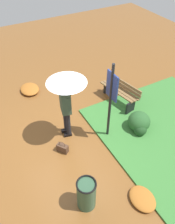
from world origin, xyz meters
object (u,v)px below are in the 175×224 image
Objects in this scene: handbag at (63,148)px; trash_bin at (86,194)px; info_sign_post at (111,95)px; person_with_umbrella at (66,91)px; park_bench at (120,92)px.

trash_bin reaches higher than handbag.
info_sign_post is 1.89m from handbag.
info_sign_post is 2.76× the size of trash_bin.
handbag is 0.44× the size of trash_bin.
trash_bin is at bearing -14.89° from person_with_umbrella.
handbag is 0.26× the size of park_bench.
info_sign_post is 1.89m from park_bench.
park_bench is 3.68m from trash_bin.
person_with_umbrella is at bearing -118.96° from info_sign_post.
person_with_umbrella is at bearing 165.11° from trash_bin.
handbag is 2.71m from park_bench.
person_with_umbrella is 2.45× the size of trash_bin.
handbag is (0.45, -0.40, -1.42)m from person_with_umbrella.
person_with_umbrella reaches higher than handbag.
park_bench is at bearing 104.94° from person_with_umbrella.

